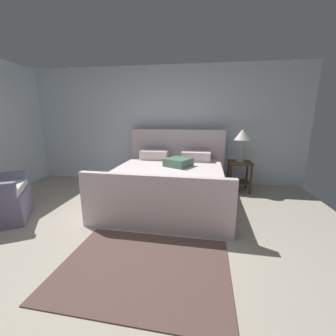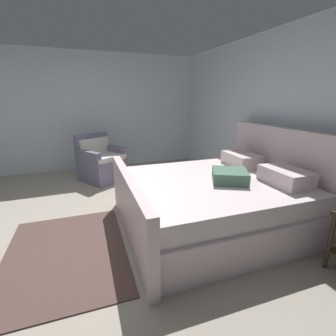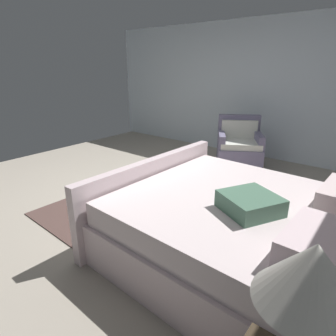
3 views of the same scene
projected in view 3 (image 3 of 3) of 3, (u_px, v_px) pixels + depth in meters
ground_plane at (128, 198)px, 3.90m from camera, size 5.99×5.98×0.02m
wall_side_left at (235, 89)px, 5.71m from camera, size 0.12×6.10×2.54m
bed at (243, 229)px, 2.50m from camera, size 2.08×2.25×1.21m
table_lamp_right at (311, 278)px, 0.83m from camera, size 0.33×0.33×0.64m
armchair at (239, 149)px, 4.92m from camera, size 1.00×0.99×0.90m
area_rug at (111, 205)px, 3.68m from camera, size 1.72×1.27×0.01m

